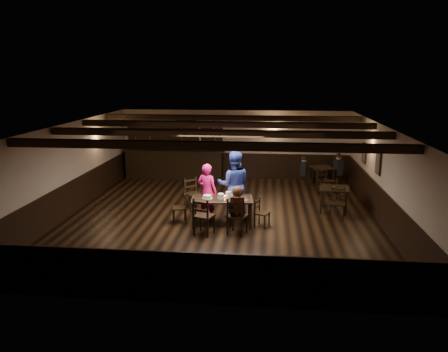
# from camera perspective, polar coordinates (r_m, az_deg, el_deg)

# --- Properties ---
(ground) EXTENTS (10.00, 10.00, 0.00)m
(ground) POSITION_cam_1_polar(r_m,az_deg,el_deg) (12.86, -0.33, -5.34)
(ground) COLOR black
(ground) RESTS_ON ground
(room_shell) EXTENTS (9.02, 10.02, 2.71)m
(room_shell) POSITION_cam_1_polar(r_m,az_deg,el_deg) (12.45, -0.28, 2.35)
(room_shell) COLOR beige
(room_shell) RESTS_ON ground
(dining_table) EXTENTS (1.74, 0.99, 0.75)m
(dining_table) POSITION_cam_1_polar(r_m,az_deg,el_deg) (12.03, -0.27, -3.29)
(dining_table) COLOR black
(dining_table) RESTS_ON ground
(chair_near_left) EXTENTS (0.58, 0.57, 1.00)m
(chair_near_left) POSITION_cam_1_polar(r_m,az_deg,el_deg) (11.28, -2.84, -4.94)
(chair_near_left) COLOR black
(chair_near_left) RESTS_ON ground
(chair_near_right) EXTENTS (0.57, 0.56, 0.98)m
(chair_near_right) POSITION_cam_1_polar(r_m,az_deg,el_deg) (11.28, 1.59, -5.00)
(chair_near_right) COLOR black
(chair_near_right) RESTS_ON ground
(chair_end_left) EXTENTS (0.48, 0.49, 0.86)m
(chair_end_left) POSITION_cam_1_polar(r_m,az_deg,el_deg) (12.31, -5.50, -3.81)
(chair_end_left) COLOR black
(chair_end_left) RESTS_ON ground
(chair_end_right) EXTENTS (0.46, 0.47, 0.78)m
(chair_end_right) POSITION_cam_1_polar(r_m,az_deg,el_deg) (11.97, 4.70, -4.51)
(chair_end_right) COLOR black
(chair_end_right) RESTS_ON ground
(chair_far_pushed) EXTENTS (0.63, 0.62, 0.98)m
(chair_far_pushed) POSITION_cam_1_polar(r_m,az_deg,el_deg) (13.52, -4.20, -1.92)
(chair_far_pushed) COLOR black
(chair_far_pushed) RESTS_ON ground
(woman_pink) EXTENTS (0.69, 0.56, 1.62)m
(woman_pink) POSITION_cam_1_polar(r_m,az_deg,el_deg) (12.47, -2.22, -2.05)
(woman_pink) COLOR #FB136F
(woman_pink) RESTS_ON ground
(man_blue) EXTENTS (0.99, 0.79, 1.96)m
(man_blue) POSITION_cam_1_polar(r_m,az_deg,el_deg) (12.55, 1.29, -1.15)
(man_blue) COLOR navy
(man_blue) RESTS_ON ground
(seated_person) EXTENTS (0.35, 0.53, 0.86)m
(seated_person) POSITION_cam_1_polar(r_m,az_deg,el_deg) (11.25, 1.76, -3.57)
(seated_person) COLOR black
(seated_person) RESTS_ON ground
(cake) EXTENTS (0.29, 0.29, 0.09)m
(cake) POSITION_cam_1_polar(r_m,az_deg,el_deg) (12.02, -2.18, -2.74)
(cake) COLOR white
(cake) RESTS_ON dining_table
(plate_stack_a) EXTENTS (0.17, 0.17, 0.16)m
(plate_stack_a) POSITION_cam_1_polar(r_m,az_deg,el_deg) (11.92, -0.40, -2.67)
(plate_stack_a) COLOR white
(plate_stack_a) RESTS_ON dining_table
(plate_stack_b) EXTENTS (0.15, 0.15, 0.17)m
(plate_stack_b) POSITION_cam_1_polar(r_m,az_deg,el_deg) (12.06, 0.59, -2.44)
(plate_stack_b) COLOR white
(plate_stack_b) RESTS_ON dining_table
(tea_light) EXTENTS (0.05, 0.05, 0.06)m
(tea_light) POSITION_cam_1_polar(r_m,az_deg,el_deg) (12.12, 0.09, -2.67)
(tea_light) COLOR #A5A8AD
(tea_light) RESTS_ON dining_table
(salt_shaker) EXTENTS (0.03, 0.03, 0.08)m
(salt_shaker) POSITION_cam_1_polar(r_m,az_deg,el_deg) (11.89, 1.53, -2.90)
(salt_shaker) COLOR silver
(salt_shaker) RESTS_ON dining_table
(pepper_shaker) EXTENTS (0.03, 0.03, 0.08)m
(pepper_shaker) POSITION_cam_1_polar(r_m,az_deg,el_deg) (11.96, 2.00, -2.82)
(pepper_shaker) COLOR #A5A8AD
(pepper_shaker) RESTS_ON dining_table
(drink_glass) EXTENTS (0.06, 0.06, 0.10)m
(drink_glass) POSITION_cam_1_polar(r_m,az_deg,el_deg) (12.07, 0.99, -2.62)
(drink_glass) COLOR silver
(drink_glass) RESTS_ON dining_table
(menu_red) EXTENTS (0.35, 0.26, 0.00)m
(menu_red) POSITION_cam_1_polar(r_m,az_deg,el_deg) (11.89, 2.28, -3.11)
(menu_red) COLOR maroon
(menu_red) RESTS_ON dining_table
(menu_blue) EXTENTS (0.32, 0.24, 0.00)m
(menu_blue) POSITION_cam_1_polar(r_m,az_deg,el_deg) (12.13, 2.25, -2.77)
(menu_blue) COLOR #101E52
(menu_blue) RESTS_ON dining_table
(bar_counter) EXTENTS (4.03, 0.70, 2.20)m
(bar_counter) POSITION_cam_1_polar(r_m,az_deg,el_deg) (17.57, -6.47, 2.09)
(bar_counter) COLOR black
(bar_counter) RESTS_ON ground
(back_table_a) EXTENTS (1.01, 1.01, 0.75)m
(back_table_a) POSITION_cam_1_polar(r_m,az_deg,el_deg) (13.57, 14.21, -1.88)
(back_table_a) COLOR black
(back_table_a) RESTS_ON ground
(back_table_b) EXTENTS (0.94, 0.94, 0.75)m
(back_table_b) POSITION_cam_1_polar(r_m,az_deg,el_deg) (16.40, 12.68, 0.76)
(back_table_b) COLOR black
(back_table_b) RESTS_ON ground
(bg_patron_left) EXTENTS (0.28, 0.37, 0.69)m
(bg_patron_left) POSITION_cam_1_polar(r_m,az_deg,el_deg) (16.22, 10.38, 1.32)
(bg_patron_left) COLOR black
(bg_patron_left) RESTS_ON ground
(bg_patron_right) EXTENTS (0.34, 0.44, 0.80)m
(bg_patron_right) POSITION_cam_1_polar(r_m,az_deg,el_deg) (16.49, 14.69, 1.51)
(bg_patron_right) COLOR black
(bg_patron_right) RESTS_ON ground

